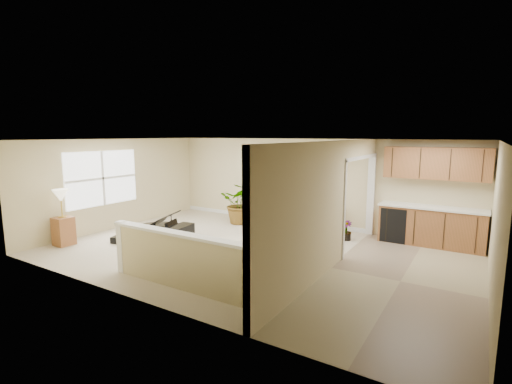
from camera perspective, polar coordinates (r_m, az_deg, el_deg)
The scene contains 20 objects.
floor at distance 8.41m, azimuth -0.53°, elevation -9.29°, with size 9.00×9.00×0.00m, color beige.
back_wall at distance 10.74m, azimuth 8.04°, elevation 1.44°, with size 9.00×0.04×2.50m, color #CEBE8C.
front_wall at distance 5.85m, azimuth -16.49°, elevation -5.07°, with size 9.00×0.04×2.50m, color #CEBE8C.
left_wall at distance 11.16m, azimuth -20.48°, elevation 1.24°, with size 0.04×6.00×2.50m, color #CEBE8C.
right_wall at distance 6.90m, azimuth 33.02°, elevation -4.06°, with size 0.04×6.00×2.50m, color #CEBE8C.
ceiling at distance 8.00m, azimuth -0.55°, elevation 7.99°, with size 9.00×6.00×0.04m, color white.
kitchen_vinyl at distance 7.33m, azimuth 21.33°, elevation -12.68°, with size 2.70×6.00×0.01m, color tan.
interior_partition at distance 7.57m, azimuth 12.12°, elevation -2.02°, with size 0.18×5.99×2.50m.
pony_half_wall at distance 6.47m, azimuth -11.06°, elevation -10.27°, with size 3.42×0.22×1.00m.
left_window at distance 10.83m, azimuth -22.58°, elevation 1.97°, with size 0.05×2.15×1.45m, color white.
wall_art_left at distance 11.08m, azimuth 3.52°, elevation 4.33°, with size 0.48×0.04×0.58m.
wall_mirror at distance 10.54m, azimuth 9.54°, elevation 4.27°, with size 0.55×0.04×0.55m.
kitchen_cabinets at distance 9.71m, azimuth 24.83°, elevation -2.36°, with size 2.36×0.65×2.33m.
piano at distance 9.82m, azimuth -15.40°, elevation -3.36°, with size 2.07×2.06×1.43m.
piano_bench at distance 9.17m, azimuth -11.49°, elevation -6.44°, with size 0.35×0.69×0.46m, color black.
loveseat at distance 10.58m, azimuth 7.91°, elevation -3.61°, with size 1.92×1.43×0.93m.
accent_table at distance 10.74m, azimuth 4.39°, elevation -2.43°, with size 0.56×0.56×0.82m.
palm_plant at distance 10.95m, azimuth -2.37°, elevation -1.78°, with size 1.38×1.29×1.22m.
small_plant at distance 9.59m, azimuth 13.67°, elevation -5.96°, with size 0.30×0.30×0.49m.
lamp_stand at distance 9.95m, azimuth -27.58°, elevation -4.07°, with size 0.40×0.40×1.35m.
Camera 1 is at (4.27, -6.76, 2.62)m, focal length 26.00 mm.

